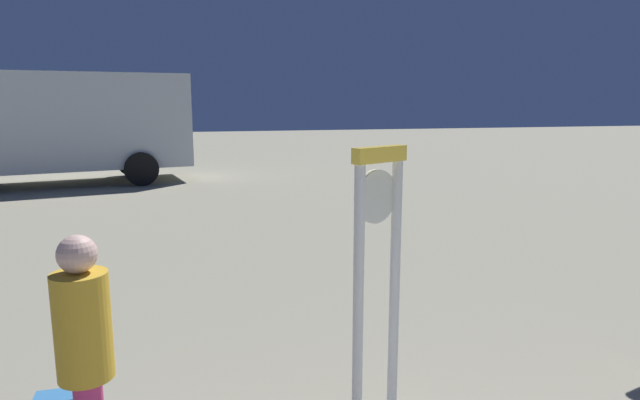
{
  "coord_description": "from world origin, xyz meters",
  "views": [
    {
      "loc": [
        -1.62,
        -0.54,
        2.29
      ],
      "look_at": [
        -0.16,
        5.24,
        1.2
      ],
      "focal_mm": 30.79,
      "sensor_mm": 36.0,
      "label": 1
    }
  ],
  "objects": [
    {
      "name": "box_truck_near",
      "position": [
        -4.67,
        15.61,
        1.64
      ],
      "size": [
        7.29,
        3.62,
        2.99
      ],
      "color": "silver",
      "rests_on": "ground_plane"
    },
    {
      "name": "person_near_clock",
      "position": [
        -2.19,
        2.53,
        0.88
      ],
      "size": [
        0.3,
        0.3,
        1.58
      ],
      "color": "#BA316A",
      "rests_on": "ground_plane"
    },
    {
      "name": "standing_clock",
      "position": [
        -0.4,
        2.74,
        1.21
      ],
      "size": [
        0.42,
        0.26,
        2.0
      ],
      "color": "silver",
      "rests_on": "ground_plane"
    }
  ]
}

